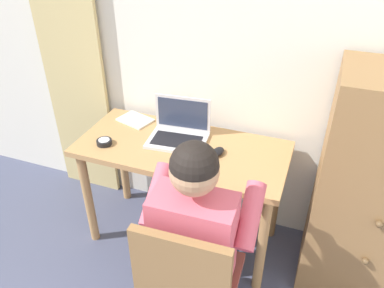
% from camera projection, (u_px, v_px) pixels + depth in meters
% --- Properties ---
extents(wall_back, '(4.80, 0.05, 2.50)m').
position_uv_depth(wall_back, '(279.00, 50.00, 2.08)').
color(wall_back, silver).
rests_on(wall_back, ground_plane).
extents(curtain_panel, '(0.47, 0.03, 2.28)m').
position_uv_depth(curtain_panel, '(69.00, 46.00, 2.47)').
color(curtain_panel, '#CCB77A').
rests_on(curtain_panel, ground_plane).
extents(desk, '(1.23, 0.57, 0.73)m').
position_uv_depth(desk, '(182.00, 162.00, 2.27)').
color(desk, tan).
rests_on(desk, ground_plane).
extents(dresser, '(0.62, 0.50, 1.31)m').
position_uv_depth(dresser, '(378.00, 192.00, 1.99)').
color(dresser, olive).
rests_on(dresser, ground_plane).
extents(chair, '(0.43, 0.42, 0.87)m').
position_uv_depth(chair, '(189.00, 281.00, 1.73)').
color(chair, brown).
rests_on(chair, ground_plane).
extents(person_seated, '(0.54, 0.59, 1.19)m').
position_uv_depth(person_seated, '(201.00, 225.00, 1.77)').
color(person_seated, '#33384C').
rests_on(person_seated, ground_plane).
extents(laptop, '(0.36, 0.28, 0.24)m').
position_uv_depth(laptop, '(179.00, 131.00, 2.26)').
color(laptop, silver).
rests_on(laptop, desk).
extents(computer_mouse, '(0.08, 0.11, 0.03)m').
position_uv_depth(computer_mouse, '(218.00, 152.00, 2.13)').
color(computer_mouse, black).
rests_on(computer_mouse, desk).
extents(desk_clock, '(0.09, 0.09, 0.03)m').
position_uv_depth(desk_clock, '(104.00, 142.00, 2.22)').
color(desk_clock, black).
rests_on(desk_clock, desk).
extents(notebook_pad, '(0.24, 0.20, 0.01)m').
position_uv_depth(notebook_pad, '(135.00, 120.00, 2.46)').
color(notebook_pad, silver).
rests_on(notebook_pad, desk).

